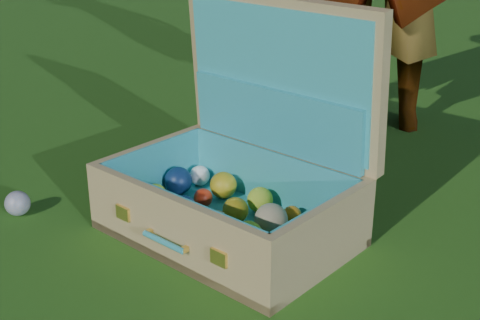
% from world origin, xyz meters
% --- Properties ---
extents(ground, '(60.00, 60.00, 0.00)m').
position_xyz_m(ground, '(0.00, 0.00, 0.00)').
color(ground, '#215114').
rests_on(ground, ground).
extents(stray_ball, '(0.08, 0.08, 0.08)m').
position_xyz_m(stray_ball, '(-0.59, -0.19, 0.04)').
color(stray_ball, '#406CA8').
rests_on(stray_ball, ground).
extents(suitcase, '(0.80, 0.68, 0.65)m').
position_xyz_m(suitcase, '(0.08, 0.00, 0.18)').
color(suitcase, tan).
rests_on(suitcase, ground).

